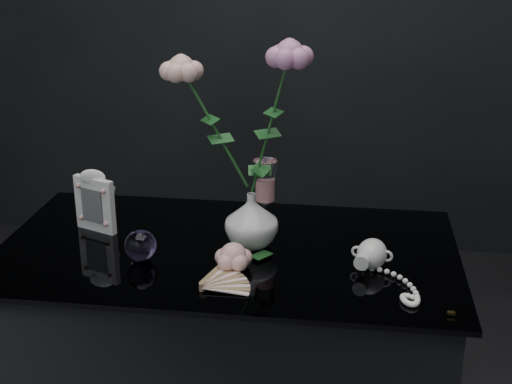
% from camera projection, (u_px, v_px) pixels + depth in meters
% --- Properties ---
extents(vase, '(0.16, 0.16, 0.13)m').
position_uv_depth(vase, '(251.00, 220.00, 1.62)').
color(vase, white).
rests_on(vase, table).
extents(wine_glass, '(0.06, 0.06, 0.19)m').
position_uv_depth(wine_glass, '(265.00, 198.00, 1.67)').
color(wine_glass, white).
rests_on(wine_glass, table).
extents(picture_frame, '(0.14, 0.13, 0.16)m').
position_uv_depth(picture_frame, '(95.00, 200.00, 1.70)').
color(picture_frame, white).
rests_on(picture_frame, table).
extents(paperweight, '(0.09, 0.09, 0.07)m').
position_uv_depth(paperweight, '(141.00, 245.00, 1.57)').
color(paperweight, '#9F82D3').
rests_on(paperweight, table).
extents(paper_fan, '(0.24, 0.21, 0.02)m').
position_uv_depth(paper_fan, '(202.00, 286.00, 1.44)').
color(paper_fan, '#F5E5C4').
rests_on(paper_fan, table).
extents(loose_rose, '(0.20, 0.22, 0.06)m').
position_uv_depth(loose_rose, '(233.00, 256.00, 1.52)').
color(loose_rose, '#FFAFA4').
rests_on(loose_rose, table).
extents(pearl_jar, '(0.27, 0.28, 0.07)m').
position_uv_depth(pearl_jar, '(372.00, 253.00, 1.54)').
color(pearl_jar, silver).
rests_on(pearl_jar, table).
extents(roses, '(0.31, 0.11, 0.40)m').
position_uv_depth(roses, '(241.00, 112.00, 1.54)').
color(roses, '#FFB9A7').
rests_on(roses, vase).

